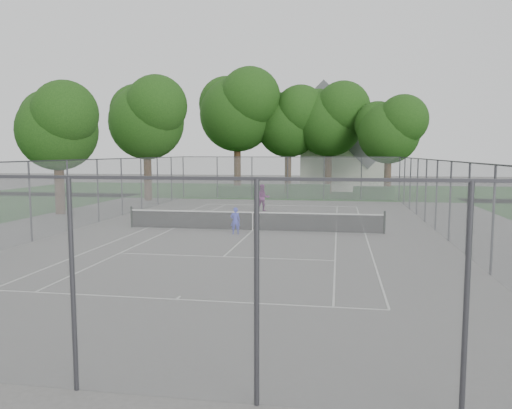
% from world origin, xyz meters
% --- Properties ---
extents(ground, '(120.00, 120.00, 0.00)m').
position_xyz_m(ground, '(0.00, 0.00, 0.00)').
color(ground, '#63615E').
rests_on(ground, ground).
extents(grass_far, '(60.00, 20.00, 0.00)m').
position_xyz_m(grass_far, '(0.00, 26.00, 0.00)').
color(grass_far, '#174413').
rests_on(grass_far, ground).
extents(court_markings, '(11.03, 23.83, 0.01)m').
position_xyz_m(court_markings, '(0.00, 0.00, 0.01)').
color(court_markings, silver).
rests_on(court_markings, ground).
extents(tennis_net, '(12.87, 0.10, 1.10)m').
position_xyz_m(tennis_net, '(0.00, 0.00, 0.51)').
color(tennis_net, black).
rests_on(tennis_net, ground).
extents(perimeter_fence, '(18.08, 34.08, 3.52)m').
position_xyz_m(perimeter_fence, '(0.00, 0.00, 1.81)').
color(perimeter_fence, '#38383D').
rests_on(perimeter_fence, ground).
extents(tree_far_left, '(8.18, 7.47, 11.76)m').
position_xyz_m(tree_far_left, '(-5.36, 22.88, 8.08)').
color(tree_far_left, '#3C2515').
rests_on(tree_far_left, ground).
extents(tree_far_midleft, '(7.06, 6.44, 10.14)m').
position_xyz_m(tree_far_midleft, '(-0.57, 23.80, 6.97)').
color(tree_far_midleft, '#3C2515').
rests_on(tree_far_midleft, ground).
extents(tree_far_midright, '(7.20, 6.57, 10.34)m').
position_xyz_m(tree_far_midright, '(3.30, 23.30, 7.11)').
color(tree_far_midright, '#3C2515').
rests_on(tree_far_midright, ground).
extents(tree_far_right, '(6.04, 5.51, 8.68)m').
position_xyz_m(tree_far_right, '(8.42, 19.87, 5.96)').
color(tree_far_right, '#3C2515').
rests_on(tree_far_right, ground).
extents(tree_side_back, '(6.87, 6.27, 9.87)m').
position_xyz_m(tree_side_back, '(-10.97, 14.04, 6.78)').
color(tree_side_back, '#3C2515').
rests_on(tree_side_back, ground).
extents(tree_side_front, '(5.71, 5.22, 8.21)m').
position_xyz_m(tree_side_front, '(-13.10, 4.60, 5.64)').
color(tree_side_front, '#3C2515').
rests_on(tree_side_front, ground).
extents(hedge_left, '(3.75, 1.13, 0.94)m').
position_xyz_m(hedge_left, '(-4.47, 18.46, 0.47)').
color(hedge_left, '#174516').
rests_on(hedge_left, ground).
extents(hedge_mid, '(3.72, 1.06, 1.17)m').
position_xyz_m(hedge_mid, '(1.64, 18.14, 0.58)').
color(hedge_mid, '#174516').
rests_on(hedge_mid, ground).
extents(hedge_right, '(3.35, 1.23, 1.00)m').
position_xyz_m(hedge_right, '(7.09, 18.64, 0.50)').
color(hedge_right, '#174516').
rests_on(hedge_right, ground).
extents(house, '(8.75, 6.78, 10.89)m').
position_xyz_m(house, '(4.77, 28.60, 4.38)').
color(house, white).
rests_on(house, ground).
extents(girl_player, '(0.53, 0.42, 1.28)m').
position_xyz_m(girl_player, '(-0.63, -1.20, 0.64)').
color(girl_player, '#373ECE').
rests_on(girl_player, ground).
extents(woman_player, '(1.05, 0.93, 1.79)m').
position_xyz_m(woman_player, '(-0.72, 8.08, 0.89)').
color(woman_player, '#74266B').
rests_on(woman_player, ground).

